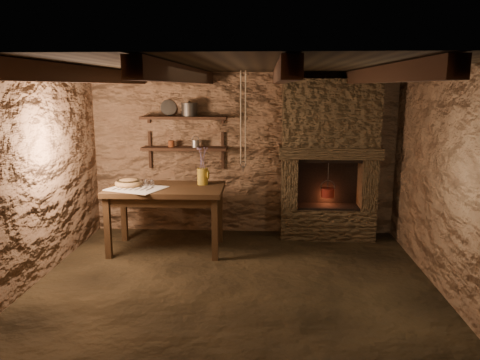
# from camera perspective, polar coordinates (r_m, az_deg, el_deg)

# --- Properties ---
(floor) EXTENTS (4.50, 4.50, 0.00)m
(floor) POSITION_cam_1_polar(r_m,az_deg,el_deg) (5.41, -0.74, -12.58)
(floor) COLOR black
(floor) RESTS_ON ground
(back_wall) EXTENTS (4.50, 0.04, 2.40)m
(back_wall) POSITION_cam_1_polar(r_m,az_deg,el_deg) (7.01, 0.35, 3.19)
(back_wall) COLOR brown
(back_wall) RESTS_ON floor
(front_wall) EXTENTS (4.50, 0.04, 2.40)m
(front_wall) POSITION_cam_1_polar(r_m,az_deg,el_deg) (3.12, -3.33, -7.22)
(front_wall) COLOR brown
(front_wall) RESTS_ON floor
(left_wall) EXTENTS (0.04, 4.00, 2.40)m
(left_wall) POSITION_cam_1_polar(r_m,az_deg,el_deg) (5.66, -24.13, 0.24)
(left_wall) COLOR brown
(left_wall) RESTS_ON floor
(right_wall) EXTENTS (0.04, 4.00, 2.40)m
(right_wall) POSITION_cam_1_polar(r_m,az_deg,el_deg) (5.38, 23.87, -0.27)
(right_wall) COLOR brown
(right_wall) RESTS_ON floor
(ceiling) EXTENTS (4.50, 4.00, 0.04)m
(ceiling) POSITION_cam_1_polar(r_m,az_deg,el_deg) (4.95, -0.81, 13.74)
(ceiling) COLOR black
(ceiling) RESTS_ON back_wall
(beam_far_left) EXTENTS (0.14, 3.95, 0.16)m
(beam_far_left) POSITION_cam_1_polar(r_m,az_deg,el_deg) (5.27, -17.69, 12.09)
(beam_far_left) COLOR black
(beam_far_left) RESTS_ON ceiling
(beam_mid_left) EXTENTS (0.14, 3.95, 0.16)m
(beam_mid_left) POSITION_cam_1_polar(r_m,az_deg,el_deg) (5.01, -6.67, 12.61)
(beam_mid_left) COLOR black
(beam_mid_left) RESTS_ON ceiling
(beam_mid_right) EXTENTS (0.14, 3.95, 0.16)m
(beam_mid_right) POSITION_cam_1_polar(r_m,az_deg,el_deg) (4.94, 5.13, 12.66)
(beam_mid_right) COLOR black
(beam_mid_right) RESTS_ON ceiling
(beam_far_right) EXTENTS (0.14, 3.95, 0.16)m
(beam_far_right) POSITION_cam_1_polar(r_m,az_deg,el_deg) (5.07, 16.76, 12.20)
(beam_far_right) COLOR black
(beam_far_right) RESTS_ON ceiling
(shelf_lower) EXTENTS (1.25, 0.30, 0.04)m
(shelf_lower) POSITION_cam_1_polar(r_m,az_deg,el_deg) (6.94, -6.76, 3.85)
(shelf_lower) COLOR black
(shelf_lower) RESTS_ON back_wall
(shelf_upper) EXTENTS (1.25, 0.30, 0.04)m
(shelf_upper) POSITION_cam_1_polar(r_m,az_deg,el_deg) (6.89, -6.85, 7.56)
(shelf_upper) COLOR black
(shelf_upper) RESTS_ON back_wall
(hearth) EXTENTS (1.43, 0.51, 2.30)m
(hearth) POSITION_cam_1_polar(r_m,az_deg,el_deg) (6.83, 10.80, 2.99)
(hearth) COLOR #36291B
(hearth) RESTS_ON floor
(work_table) EXTENTS (1.54, 0.89, 0.88)m
(work_table) POSITION_cam_1_polar(r_m,az_deg,el_deg) (6.41, -8.95, -4.38)
(work_table) COLOR black
(work_table) RESTS_ON floor
(linen_cloth) EXTENTS (0.83, 0.75, 0.01)m
(linen_cloth) POSITION_cam_1_polar(r_m,az_deg,el_deg) (6.28, -12.49, -1.00)
(linen_cloth) COLOR beige
(linen_cloth) RESTS_ON work_table
(pewter_cutlery_row) EXTENTS (0.61, 0.41, 0.01)m
(pewter_cutlery_row) POSITION_cam_1_polar(r_m,az_deg,el_deg) (6.25, -12.55, -0.95)
(pewter_cutlery_row) COLOR gray
(pewter_cutlery_row) RESTS_ON linen_cloth
(drinking_glasses) EXTENTS (0.22, 0.07, 0.09)m
(drinking_glasses) POSITION_cam_1_polar(r_m,az_deg,el_deg) (6.38, -12.01, -0.34)
(drinking_glasses) COLOR white
(drinking_glasses) RESTS_ON linen_cloth
(stoneware_jug) EXTENTS (0.17, 0.17, 0.52)m
(stoneware_jug) POSITION_cam_1_polar(r_m,az_deg,el_deg) (6.37, -4.57, 1.41)
(stoneware_jug) COLOR #A4811F
(stoneware_jug) RESTS_ON work_table
(wooden_bowl) EXTENTS (0.39, 0.39, 0.13)m
(wooden_bowl) POSITION_cam_1_polar(r_m,az_deg,el_deg) (6.44, -13.44, -0.39)
(wooden_bowl) COLOR olive
(wooden_bowl) RESTS_ON work_table
(iron_stockpot) EXTENTS (0.29, 0.29, 0.17)m
(iron_stockpot) POSITION_cam_1_polar(r_m,az_deg,el_deg) (6.87, -6.19, 8.46)
(iron_stockpot) COLOR #312F2C
(iron_stockpot) RESTS_ON shelf_upper
(tin_pan) EXTENTS (0.26, 0.19, 0.23)m
(tin_pan) POSITION_cam_1_polar(r_m,az_deg,el_deg) (7.03, -8.72, 8.71)
(tin_pan) COLOR #AAAAA5
(tin_pan) RESTS_ON shelf_upper
(small_kettle) EXTENTS (0.18, 0.15, 0.16)m
(small_kettle) POSITION_cam_1_polar(r_m,az_deg,el_deg) (6.90, -5.44, 4.44)
(small_kettle) COLOR #AAAAA5
(small_kettle) RESTS_ON shelf_lower
(rusty_tin) EXTENTS (0.12, 0.12, 0.09)m
(rusty_tin) POSITION_cam_1_polar(r_m,az_deg,el_deg) (6.96, -8.36, 4.39)
(rusty_tin) COLOR #5F2813
(rusty_tin) RESTS_ON shelf_lower
(red_pot) EXTENTS (0.22, 0.22, 0.54)m
(red_pot) POSITION_cam_1_polar(r_m,az_deg,el_deg) (6.88, 10.63, -1.43)
(red_pot) COLOR maroon
(red_pot) RESTS_ON hearth
(hanging_ropes) EXTENTS (0.08, 0.08, 1.20)m
(hanging_ropes) POSITION_cam_1_polar(r_m,az_deg,el_deg) (6.00, 0.39, 7.58)
(hanging_ropes) COLOR tan
(hanging_ropes) RESTS_ON ceiling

